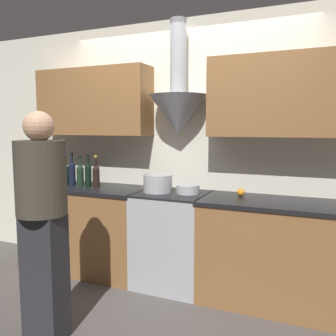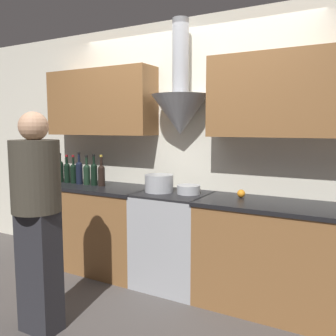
# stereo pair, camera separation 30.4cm
# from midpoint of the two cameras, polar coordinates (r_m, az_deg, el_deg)

# --- Properties ---
(ground_plane) EXTENTS (12.00, 12.00, 0.00)m
(ground_plane) POSITION_cam_midpoint_polar(r_m,az_deg,el_deg) (3.40, -4.40, -20.25)
(ground_plane) COLOR #4C4744
(wall_back) EXTENTS (8.40, 0.56, 2.60)m
(wall_back) POSITION_cam_midpoint_polar(r_m,az_deg,el_deg) (3.58, -0.17, 5.55)
(wall_back) COLOR silver
(wall_back) RESTS_ON ground_plane
(counter_left) EXTENTS (1.32, 0.62, 0.91)m
(counter_left) POSITION_cam_midpoint_polar(r_m,az_deg,el_deg) (4.00, -14.78, -9.27)
(counter_left) COLOR brown
(counter_left) RESTS_ON ground_plane
(counter_right) EXTENTS (1.29, 0.62, 0.91)m
(counter_right) POSITION_cam_midpoint_polar(r_m,az_deg,el_deg) (3.24, 14.18, -13.10)
(counter_right) COLOR brown
(counter_right) RESTS_ON ground_plane
(stove_range) EXTENTS (0.66, 0.60, 0.91)m
(stove_range) POSITION_cam_midpoint_polar(r_m,az_deg,el_deg) (3.51, -1.86, -11.29)
(stove_range) COLOR #A8AAAF
(stove_range) RESTS_ON ground_plane
(wine_bottle_0) EXTENTS (0.07, 0.07, 0.35)m
(wine_bottle_0) POSITION_cam_midpoint_polar(r_m,az_deg,el_deg) (4.24, -21.39, -0.40)
(wine_bottle_0) COLOR black
(wine_bottle_0) RESTS_ON counter_left
(wine_bottle_1) EXTENTS (0.08, 0.08, 0.33)m
(wine_bottle_1) POSITION_cam_midpoint_polar(r_m,az_deg,el_deg) (4.18, -20.26, -0.53)
(wine_bottle_1) COLOR black
(wine_bottle_1) RESTS_ON counter_left
(wine_bottle_2) EXTENTS (0.07, 0.07, 0.32)m
(wine_bottle_2) POSITION_cam_midpoint_polar(r_m,az_deg,el_deg) (4.12, -19.20, -0.73)
(wine_bottle_2) COLOR black
(wine_bottle_2) RESTS_ON counter_left
(wine_bottle_3) EXTENTS (0.07, 0.07, 0.32)m
(wine_bottle_3) POSITION_cam_midpoint_polar(r_m,az_deg,el_deg) (4.06, -18.19, -0.84)
(wine_bottle_3) COLOR black
(wine_bottle_3) RESTS_ON counter_left
(wine_bottle_4) EXTENTS (0.08, 0.08, 0.35)m
(wine_bottle_4) POSITION_cam_midpoint_polar(r_m,az_deg,el_deg) (3.99, -17.27, -0.68)
(wine_bottle_4) COLOR black
(wine_bottle_4) RESTS_ON counter_left
(wine_bottle_5) EXTENTS (0.08, 0.08, 0.32)m
(wine_bottle_5) POSITION_cam_midpoint_polar(r_m,az_deg,el_deg) (3.93, -16.07, -0.97)
(wine_bottle_5) COLOR black
(wine_bottle_5) RESTS_ON counter_left
(wine_bottle_6) EXTENTS (0.07, 0.07, 0.34)m
(wine_bottle_6) POSITION_cam_midpoint_polar(r_m,az_deg,el_deg) (3.87, -14.90, -0.92)
(wine_bottle_6) COLOR black
(wine_bottle_6) RESTS_ON counter_left
(wine_bottle_7) EXTENTS (0.07, 0.07, 0.33)m
(wine_bottle_7) POSITION_cam_midpoint_polar(r_m,az_deg,el_deg) (3.81, -13.72, -1.09)
(wine_bottle_7) COLOR black
(wine_bottle_7) RESTS_ON counter_left
(stock_pot) EXTENTS (0.28, 0.28, 0.17)m
(stock_pot) POSITION_cam_midpoint_polar(r_m,az_deg,el_deg) (3.44, -4.20, -2.50)
(stock_pot) COLOR #A8AAAF
(stock_pot) RESTS_ON stove_range
(mixing_bowl) EXTENTS (0.22, 0.22, 0.08)m
(mixing_bowl) POSITION_cam_midpoint_polar(r_m,az_deg,el_deg) (3.36, 0.64, -3.44)
(mixing_bowl) COLOR #A8AAAF
(mixing_bowl) RESTS_ON stove_range
(orange_fruit) EXTENTS (0.07, 0.07, 0.07)m
(orange_fruit) POSITION_cam_midpoint_polar(r_m,az_deg,el_deg) (3.27, 9.01, -3.89)
(orange_fruit) COLOR orange
(orange_fruit) RESTS_ON counter_right
(person_foreground_left) EXTENTS (0.35, 0.35, 1.65)m
(person_foreground_left) POSITION_cam_midpoint_polar(r_m,az_deg,el_deg) (2.74, -22.56, -7.20)
(person_foreground_left) COLOR #28282D
(person_foreground_left) RESTS_ON ground_plane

